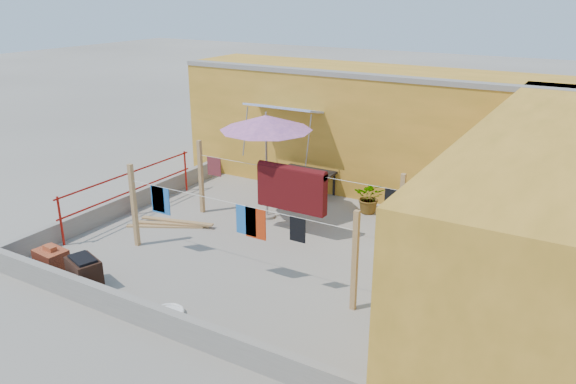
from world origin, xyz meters
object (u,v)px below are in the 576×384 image
Objects in this scene: water_jug_a at (456,249)px; plant_back_a at (370,197)px; outdoor_table at (308,173)px; white_basin at (168,313)px; water_jug_b at (382,243)px; patio_umbrella at (266,123)px; green_hose at (435,236)px; brick_stack at (52,260)px; brazier at (84,273)px.

plant_back_a is at bearing 152.40° from water_jug_a.
outdoor_table is 6.44m from white_basin.
water_jug_a is 0.94× the size of water_jug_b.
water_jug_a is at bearing 53.13° from white_basin.
patio_umbrella is 5.22× the size of white_basin.
plant_back_a is at bearing 119.54° from water_jug_b.
outdoor_table reaches higher than green_hose.
water_jug_b is at bearing -124.02° from green_hose.
water_jug_a is at bearing 21.61° from water_jug_b.
water_jug_a is at bearing 35.35° from brick_stack.
plant_back_a is at bearing 63.14° from brazier.
plant_back_a is (4.11, 5.91, 0.18)m from brick_stack.
brazier is at bearing -139.08° from water_jug_a.
plant_back_a reaches higher than green_hose.
patio_umbrella is at bearing -176.97° from water_jug_a.
green_hose is at bearing 41.53° from brick_stack.
outdoor_table is 3.91m from green_hose.
white_basin is 6.07m from green_hose.
white_basin is 1.66× the size of water_jug_a.
patio_umbrella reaches higher than plant_back_a.
outdoor_table is 2.58× the size of green_hose.
patio_umbrella is 8.66× the size of water_jug_a.
plant_back_a reaches higher than outdoor_table.
plant_back_a reaches higher than brazier.
water_jug_a is (5.48, 4.75, -0.15)m from brazier.
water_jug_b is (2.94, -2.21, -0.45)m from outdoor_table.
brick_stack is 7.92m from green_hose.
brazier is 1.45× the size of white_basin.
patio_umbrella reaches higher than outdoor_table.
brick_stack is at bearing -141.54° from water_jug_b.
brazier is 1.96m from white_basin.
brick_stack is at bearing -109.25° from outdoor_table.
brazier is at bearing -178.88° from white_basin.
plant_back_a is at bearing 79.55° from white_basin.
brazier reaches higher than green_hose.
patio_umbrella is at bearing -167.49° from green_hose.
white_basin is at bearing -82.77° from outdoor_table.
brick_stack is 2.01× the size of water_jug_a.
brazier reaches higher than brick_stack.
brick_stack reaches higher than white_basin.
brazier is 2.40× the size of water_jug_a.
plant_back_a is at bearing 160.09° from green_hose.
green_hose is at bearing -15.62° from outdoor_table.
plant_back_a is (1.91, -0.38, -0.20)m from outdoor_table.
brick_stack reaches higher than water_jug_a.
white_basin is at bearing -117.20° from water_jug_b.
plant_back_a is at bearing 55.19° from brick_stack.
patio_umbrella is 8.11× the size of water_jug_b.
outdoor_table is at bearing 87.57° from patio_umbrella.
water_jug_b is at bearing 38.46° from brick_stack.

